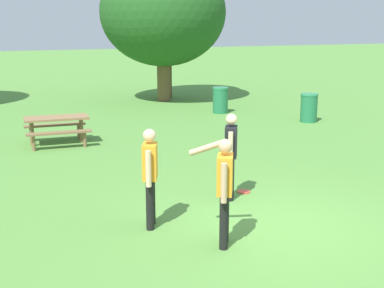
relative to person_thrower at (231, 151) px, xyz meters
name	(u,v)px	position (x,y,z in m)	size (l,w,h in m)	color
ground_plane	(272,225)	(0.00, -1.49, -0.94)	(120.00, 120.00, 0.00)	#568E3D
person_thrower	(231,151)	(0.00, 0.00, 0.00)	(0.38, 0.54, 1.64)	black
person_catcher	(224,184)	(-1.11, -1.87, 0.02)	(0.57, 0.82, 1.64)	black
person_bystander	(150,171)	(-1.86, -0.73, 0.00)	(0.36, 0.56, 1.64)	black
frisbee	(244,192)	(0.42, 0.21, -0.93)	(0.25, 0.25, 0.03)	#E04733
picnic_table_near	(57,124)	(-2.22, 5.97, -0.38)	(1.80, 1.54, 0.77)	olive
trash_can_beside_table	(309,108)	(6.15, 5.96, -0.46)	(0.59, 0.59, 0.96)	#237047
trash_can_further_along	(220,100)	(4.23, 8.78, -0.46)	(0.59, 0.59, 0.96)	#237047
tree_far_right	(163,13)	(3.42, 12.54, 2.75)	(5.23, 5.23, 5.93)	brown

